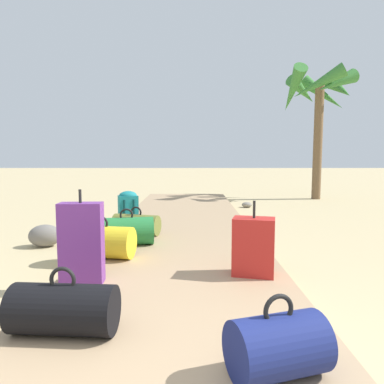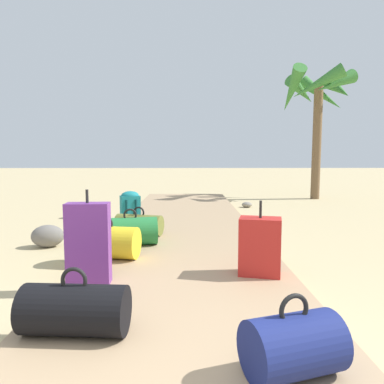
{
  "view_description": "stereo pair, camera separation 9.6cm",
  "coord_description": "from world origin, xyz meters",
  "px_view_note": "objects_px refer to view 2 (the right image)",
  "views": [
    {
      "loc": [
        0.15,
        -1.07,
        1.17
      ],
      "look_at": [
        0.13,
        5.1,
        0.55
      ],
      "focal_mm": 34.01,
      "sensor_mm": 36.0,
      "label": 1
    },
    {
      "loc": [
        0.06,
        -1.07,
        1.17
      ],
      "look_at": [
        0.13,
        5.1,
        0.55
      ],
      "focal_mm": 34.01,
      "sensor_mm": 36.0,
      "label": 2
    }
  ],
  "objects_px": {
    "backpack_teal": "(130,208)",
    "duffel_bag_yellow": "(106,242)",
    "suitcase_purple": "(88,243)",
    "duffel_bag_olive": "(139,225)",
    "duffel_bag_green": "(130,231)",
    "suitcase_red": "(260,246)",
    "duffel_bag_black": "(75,309)",
    "duffel_bag_navy": "(293,345)",
    "palm_tree_far_right": "(317,97)"
  },
  "relations": [
    {
      "from": "suitcase_red",
      "to": "backpack_teal",
      "type": "height_order",
      "value": "suitcase_red"
    },
    {
      "from": "suitcase_red",
      "to": "palm_tree_far_right",
      "type": "xyz_separation_m",
      "value": [
        2.75,
        6.52,
        2.37
      ]
    },
    {
      "from": "duffel_bag_green",
      "to": "suitcase_purple",
      "type": "distance_m",
      "value": 1.35
    },
    {
      "from": "suitcase_red",
      "to": "duffel_bag_yellow",
      "type": "xyz_separation_m",
      "value": [
        -1.53,
        0.57,
        -0.09
      ]
    },
    {
      "from": "backpack_teal",
      "to": "duffel_bag_olive",
      "type": "bearing_deg",
      "value": -69.87
    },
    {
      "from": "suitcase_purple",
      "to": "duffel_bag_yellow",
      "type": "xyz_separation_m",
      "value": [
        -0.03,
        0.77,
        -0.18
      ]
    },
    {
      "from": "duffel_bag_green",
      "to": "duffel_bag_black",
      "type": "distance_m",
      "value": 2.23
    },
    {
      "from": "duffel_bag_green",
      "to": "duffel_bag_olive",
      "type": "height_order",
      "value": "duffel_bag_green"
    },
    {
      "from": "backpack_teal",
      "to": "duffel_bag_yellow",
      "type": "bearing_deg",
      "value": -89.71
    },
    {
      "from": "duffel_bag_black",
      "to": "duffel_bag_yellow",
      "type": "bearing_deg",
      "value": 96.36
    },
    {
      "from": "suitcase_purple",
      "to": "duffel_bag_green",
      "type": "bearing_deg",
      "value": 83.85
    },
    {
      "from": "duffel_bag_navy",
      "to": "duffel_bag_black",
      "type": "distance_m",
      "value": 1.28
    },
    {
      "from": "suitcase_purple",
      "to": "duffel_bag_navy",
      "type": "height_order",
      "value": "suitcase_purple"
    },
    {
      "from": "duffel_bag_olive",
      "to": "palm_tree_far_right",
      "type": "relative_size",
      "value": 0.2
    },
    {
      "from": "suitcase_red",
      "to": "duffel_bag_black",
      "type": "relative_size",
      "value": 1.05
    },
    {
      "from": "suitcase_purple",
      "to": "duffel_bag_olive",
      "type": "height_order",
      "value": "suitcase_purple"
    },
    {
      "from": "duffel_bag_yellow",
      "to": "duffel_bag_olive",
      "type": "bearing_deg",
      "value": 80.06
    },
    {
      "from": "duffel_bag_black",
      "to": "duffel_bag_yellow",
      "type": "relative_size",
      "value": 0.89
    },
    {
      "from": "duffel_bag_navy",
      "to": "duffel_bag_olive",
      "type": "xyz_separation_m",
      "value": [
        -1.19,
        3.24,
        -0.02
      ]
    },
    {
      "from": "duffel_bag_navy",
      "to": "backpack_teal",
      "type": "bearing_deg",
      "value": 110.15
    },
    {
      "from": "suitcase_purple",
      "to": "duffel_bag_olive",
      "type": "bearing_deg",
      "value": 84.91
    },
    {
      "from": "duffel_bag_green",
      "to": "palm_tree_far_right",
      "type": "distance_m",
      "value": 7.22
    },
    {
      "from": "backpack_teal",
      "to": "duffel_bag_green",
      "type": "bearing_deg",
      "value": -81.04
    },
    {
      "from": "backpack_teal",
      "to": "duffel_bag_yellow",
      "type": "relative_size",
      "value": 0.75
    },
    {
      "from": "suitcase_purple",
      "to": "duffel_bag_olive",
      "type": "xyz_separation_m",
      "value": [
        0.17,
        1.91,
        -0.2
      ]
    },
    {
      "from": "duffel_bag_olive",
      "to": "backpack_teal",
      "type": "xyz_separation_m",
      "value": [
        -0.21,
        0.57,
        0.15
      ]
    },
    {
      "from": "duffel_bag_green",
      "to": "duffel_bag_navy",
      "type": "distance_m",
      "value": 2.93
    },
    {
      "from": "duffel_bag_olive",
      "to": "duffel_bag_black",
      "type": "distance_m",
      "value": 2.81
    },
    {
      "from": "duffel_bag_green",
      "to": "suitcase_red",
      "type": "distance_m",
      "value": 1.76
    },
    {
      "from": "duffel_bag_green",
      "to": "duffel_bag_yellow",
      "type": "height_order",
      "value": "duffel_bag_yellow"
    },
    {
      "from": "duffel_bag_yellow",
      "to": "duffel_bag_green",
      "type": "bearing_deg",
      "value": 72.8
    },
    {
      "from": "suitcase_purple",
      "to": "duffel_bag_navy",
      "type": "relative_size",
      "value": 1.5
    },
    {
      "from": "palm_tree_far_right",
      "to": "suitcase_purple",
      "type": "bearing_deg",
      "value": -122.31
    },
    {
      "from": "duffel_bag_olive",
      "to": "suitcase_red",
      "type": "distance_m",
      "value": 2.17
    },
    {
      "from": "duffel_bag_green",
      "to": "suitcase_purple",
      "type": "height_order",
      "value": "suitcase_purple"
    },
    {
      "from": "duffel_bag_green",
      "to": "duffel_bag_navy",
      "type": "relative_size",
      "value": 1.29
    },
    {
      "from": "duffel_bag_green",
      "to": "duffel_bag_yellow",
      "type": "relative_size",
      "value": 0.95
    },
    {
      "from": "duffel_bag_green",
      "to": "suitcase_purple",
      "type": "xyz_separation_m",
      "value": [
        -0.14,
        -1.33,
        0.18
      ]
    },
    {
      "from": "suitcase_purple",
      "to": "duffel_bag_yellow",
      "type": "distance_m",
      "value": 0.79
    },
    {
      "from": "duffel_bag_navy",
      "to": "duffel_bag_olive",
      "type": "height_order",
      "value": "duffel_bag_navy"
    },
    {
      "from": "duffel_bag_navy",
      "to": "palm_tree_far_right",
      "type": "distance_m",
      "value": 8.91
    },
    {
      "from": "suitcase_purple",
      "to": "duffel_bag_olive",
      "type": "distance_m",
      "value": 1.93
    },
    {
      "from": "duffel_bag_navy",
      "to": "duffel_bag_yellow",
      "type": "xyz_separation_m",
      "value": [
        -1.39,
        2.11,
        0.01
      ]
    },
    {
      "from": "duffel_bag_navy",
      "to": "duffel_bag_black",
      "type": "xyz_separation_m",
      "value": [
        -1.2,
        0.43,
        -0.0
      ]
    },
    {
      "from": "duffel_bag_green",
      "to": "backpack_teal",
      "type": "xyz_separation_m",
      "value": [
        -0.18,
        1.15,
        0.12
      ]
    },
    {
      "from": "duffel_bag_green",
      "to": "duffel_bag_navy",
      "type": "xyz_separation_m",
      "value": [
        1.22,
        -2.66,
        -0.01
      ]
    },
    {
      "from": "palm_tree_far_right",
      "to": "duffel_bag_olive",
      "type": "bearing_deg",
      "value": -130.29
    },
    {
      "from": "duffel_bag_olive",
      "to": "duffel_bag_green",
      "type": "bearing_deg",
      "value": -92.66
    },
    {
      "from": "suitcase_purple",
      "to": "backpack_teal",
      "type": "bearing_deg",
      "value": 90.87
    },
    {
      "from": "suitcase_purple",
      "to": "duffel_bag_yellow",
      "type": "relative_size",
      "value": 1.1
    }
  ]
}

